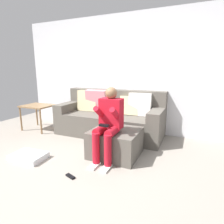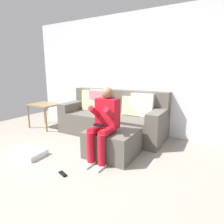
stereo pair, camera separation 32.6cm
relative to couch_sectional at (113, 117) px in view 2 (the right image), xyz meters
The scene contains 8 objects.
ground_plane 1.81m from the couch_sectional, 85.41° to the right, with size 6.41×6.41×0.00m, color gray.
wall_back 0.97m from the couch_sectional, 71.20° to the left, with size 4.93×0.10×2.46m, color silver.
couch_sectional is the anchor object (origin of this frame).
ottoman 1.05m from the couch_sectional, 61.69° to the right, with size 0.73×0.69×0.41m, color #59544C.
person_seated 1.21m from the couch_sectional, 67.48° to the right, with size 0.33×0.59×1.08m.
storage_bin 1.74m from the couch_sectional, 112.57° to the right, with size 0.50×0.35×0.09m, color silver.
side_table 1.67m from the couch_sectional, 167.26° to the right, with size 0.64×0.53×0.56m.
remote_near_ottoman 1.79m from the couch_sectional, 82.92° to the right, with size 0.14×0.05×0.02m, color black.
Camera 2 is at (1.70, -1.57, 1.31)m, focal length 30.10 mm.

